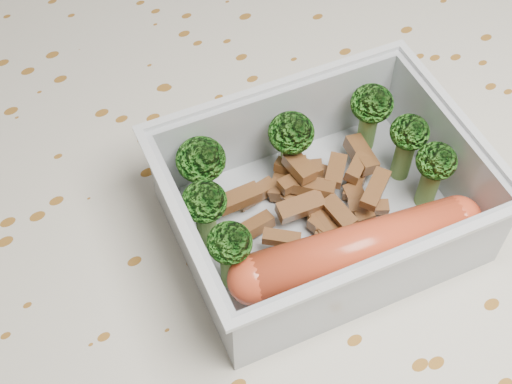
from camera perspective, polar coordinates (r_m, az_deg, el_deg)
dining_table at (r=0.51m, az=1.12°, el=-7.47°), size 1.40×0.90×0.75m
tablecloth at (r=0.46m, az=1.22°, el=-4.45°), size 1.46×0.96×0.19m
lunch_container at (r=0.41m, az=5.30°, el=-1.15°), size 0.19×0.16×0.06m
broccoli_florets at (r=0.41m, az=3.48°, el=2.28°), size 0.15×0.10×0.05m
meat_pile at (r=0.42m, az=4.72°, el=-0.20°), size 0.10×0.07×0.03m
sausage at (r=0.39m, az=8.17°, el=-4.52°), size 0.15×0.06×0.03m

